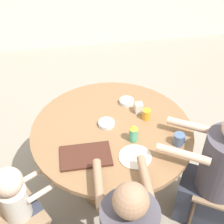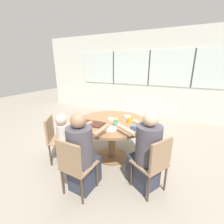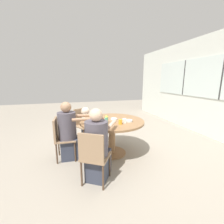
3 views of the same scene
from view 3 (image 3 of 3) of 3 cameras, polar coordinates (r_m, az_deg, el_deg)
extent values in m
plane|color=gray|center=(3.41, 0.00, -15.40)|extent=(16.00, 16.00, 0.00)
cube|color=silver|center=(4.74, 36.40, 7.65)|extent=(8.40, 0.06, 2.80)
cube|color=silver|center=(4.70, 36.45, 10.60)|extent=(5.20, 0.02, 1.11)
cube|color=#333333|center=(5.60, 25.75, 11.63)|extent=(0.04, 0.01, 1.11)
cube|color=#333333|center=(4.70, 36.41, 10.60)|extent=(0.04, 0.01, 1.11)
cylinder|color=olive|center=(3.14, 0.00, -3.56)|extent=(1.34, 1.34, 0.04)
cylinder|color=olive|center=(3.27, 0.00, -9.89)|extent=(0.14, 0.14, 0.71)
cylinder|color=olive|center=(3.41, 0.00, -15.17)|extent=(0.60, 0.60, 0.03)
cube|color=#937556|center=(3.18, -17.16, -9.78)|extent=(0.42, 0.42, 0.03)
cube|color=#937556|center=(3.12, -20.72, -6.08)|extent=(0.38, 0.05, 0.42)
cylinder|color=#4C3828|center=(3.41, -13.83, -12.00)|extent=(0.03, 0.03, 0.41)
cylinder|color=#4C3828|center=(3.10, -13.87, -14.55)|extent=(0.03, 0.03, 0.41)
cylinder|color=#4C3828|center=(3.43, -19.63, -12.19)|extent=(0.03, 0.03, 0.41)
cylinder|color=#4C3828|center=(3.13, -20.31, -14.72)|extent=(0.03, 0.03, 0.41)
cube|color=#937556|center=(2.42, -6.14, -16.49)|extent=(0.55, 0.55, 0.03)
cube|color=#937556|center=(2.17, -8.04, -13.48)|extent=(0.23, 0.34, 0.42)
cylinder|color=#4C3828|center=(2.72, -8.18, -18.32)|extent=(0.03, 0.03, 0.41)
cylinder|color=#4C3828|center=(2.62, -0.92, -19.49)|extent=(0.03, 0.03, 0.41)
cylinder|color=#4C3828|center=(2.46, -11.54, -22.05)|extent=(0.03, 0.03, 0.41)
cylinder|color=#4C3828|center=(2.35, -3.42, -23.66)|extent=(0.03, 0.03, 0.41)
cube|color=#937556|center=(3.91, -10.25, -5.24)|extent=(0.55, 0.55, 0.03)
cube|color=#937556|center=(4.00, -11.92, -1.63)|extent=(0.23, 0.34, 0.42)
cylinder|color=#4C3828|center=(3.96, -6.65, -8.25)|extent=(0.03, 0.03, 0.41)
cylinder|color=#4C3828|center=(3.76, -10.64, -9.49)|extent=(0.03, 0.03, 0.41)
cylinder|color=#4C3828|center=(4.21, -9.68, -7.08)|extent=(0.03, 0.03, 0.41)
cylinder|color=#4C3828|center=(4.03, -13.55, -8.16)|extent=(0.03, 0.03, 0.41)
cube|color=#333847|center=(3.25, -14.95, -13.06)|extent=(0.33, 0.43, 0.43)
cylinder|color=#4C4751|center=(3.08, -16.74, -4.94)|extent=(0.35, 0.35, 0.53)
sphere|color=#A37A5B|center=(3.00, -17.17, 1.81)|extent=(0.21, 0.21, 0.21)
cylinder|color=#A37A5B|center=(3.19, -11.45, -1.38)|extent=(0.08, 0.38, 0.06)
cylinder|color=#A37A5B|center=(2.89, -11.24, -2.80)|extent=(0.08, 0.38, 0.06)
cube|color=#333847|center=(2.61, -5.10, -19.33)|extent=(0.53, 0.49, 0.43)
cylinder|color=#4C4751|center=(2.33, -5.94, -9.96)|extent=(0.35, 0.35, 0.54)
sphere|color=#DBB293|center=(2.22, -6.14, -1.14)|extent=(0.20, 0.20, 0.20)
cylinder|color=#DBB293|center=(2.60, -6.91, -4.16)|extent=(0.36, 0.25, 0.06)
cylinder|color=#DBB293|center=(2.51, -0.15, -4.73)|extent=(0.36, 0.25, 0.06)
cube|color=#333847|center=(3.92, -9.42, -8.35)|extent=(0.30, 0.28, 0.43)
cylinder|color=beige|center=(3.84, -9.98, -3.20)|extent=(0.20, 0.20, 0.28)
sphere|color=beige|center=(3.79, -10.11, 0.31)|extent=(0.20, 0.20, 0.20)
cylinder|color=beige|center=(3.75, -7.32, -2.59)|extent=(0.21, 0.15, 0.04)
cylinder|color=beige|center=(3.64, -9.51, -3.10)|extent=(0.21, 0.15, 0.04)
cube|color=#472319|center=(3.31, -5.70, -2.30)|extent=(0.38, 0.24, 0.02)
cylinder|color=slate|center=(2.62, -2.42, -5.27)|extent=(0.08, 0.08, 0.10)
torus|color=slate|center=(2.58, -2.20, -5.54)|extent=(0.01, 0.07, 0.07)
cylinder|color=#4CA57F|center=(2.95, -2.17, -3.01)|extent=(0.07, 0.07, 0.12)
cone|color=gold|center=(2.93, -2.18, -1.52)|extent=(0.07, 0.07, 0.04)
cylinder|color=gold|center=(2.87, 3.20, -3.77)|extent=(0.07, 0.07, 0.09)
cube|color=silver|center=(2.94, 4.70, -3.39)|extent=(0.06, 0.06, 0.09)
cylinder|color=silver|center=(3.18, 0.71, -2.68)|extent=(0.14, 0.14, 0.03)
cylinder|color=silver|center=(3.07, 6.58, -3.30)|extent=(0.13, 0.13, 0.04)
cylinder|color=beige|center=(2.95, -5.63, -4.18)|extent=(0.25, 0.25, 0.01)
camera|label=1|loc=(3.49, -36.13, 25.44)|focal=50.00mm
camera|label=2|loc=(2.34, -56.99, 10.65)|focal=24.00mm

